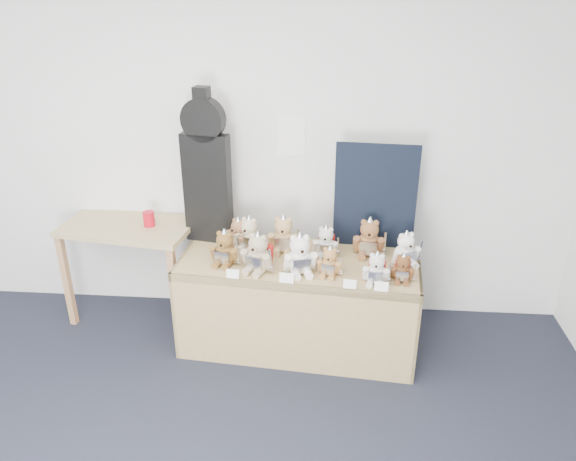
# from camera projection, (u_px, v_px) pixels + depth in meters

# --- Properties ---
(room_shell) EXTENTS (6.00, 6.00, 6.00)m
(room_shell) POSITION_uv_depth(u_px,v_px,m) (291.00, 136.00, 4.15)
(room_shell) COLOR white
(room_shell) RESTS_ON floor
(display_table) EXTENTS (1.76, 0.86, 0.71)m
(display_table) POSITION_uv_depth(u_px,v_px,m) (298.00, 283.00, 3.99)
(display_table) COLOR #957F4C
(display_table) RESTS_ON floor
(side_table) EXTENTS (1.04, 0.68, 0.81)m
(side_table) POSITION_uv_depth(u_px,v_px,m) (129.00, 240.00, 4.34)
(side_table) COLOR tan
(side_table) RESTS_ON floor
(guitar_case) EXTENTS (0.36, 0.17, 1.15)m
(guitar_case) POSITION_uv_depth(u_px,v_px,m) (206.00, 169.00, 4.05)
(guitar_case) COLOR black
(guitar_case) RESTS_ON display_table
(navy_board) EXTENTS (0.59, 0.07, 0.78)m
(navy_board) POSITION_uv_depth(u_px,v_px,m) (375.00, 197.00, 4.03)
(navy_board) COLOR black
(navy_board) RESTS_ON display_table
(red_cup) EXTENTS (0.09, 0.09, 0.11)m
(red_cup) POSITION_uv_depth(u_px,v_px,m) (149.00, 219.00, 4.24)
(red_cup) COLOR red
(red_cup) RESTS_ON side_table
(teddy_front_far_left) EXTENTS (0.23, 0.21, 0.28)m
(teddy_front_far_left) POSITION_uv_depth(u_px,v_px,m) (225.00, 249.00, 3.89)
(teddy_front_far_left) COLOR brown
(teddy_front_far_left) RESTS_ON display_table
(teddy_front_left) EXTENTS (0.25, 0.24, 0.31)m
(teddy_front_left) POSITION_uv_depth(u_px,v_px,m) (258.00, 254.00, 3.80)
(teddy_front_left) COLOR tan
(teddy_front_left) RESTS_ON display_table
(teddy_front_centre) EXTENTS (0.27, 0.24, 0.32)m
(teddy_front_centre) POSITION_uv_depth(u_px,v_px,m) (300.00, 256.00, 3.77)
(teddy_front_centre) COLOR white
(teddy_front_centre) RESTS_ON display_table
(teddy_front_right) EXTENTS (0.19, 0.17, 0.23)m
(teddy_front_right) POSITION_uv_depth(u_px,v_px,m) (330.00, 262.00, 3.76)
(teddy_front_right) COLOR #A7753F
(teddy_front_right) RESTS_ON display_table
(teddy_front_far_right) EXTENTS (0.20, 0.18, 0.24)m
(teddy_front_far_right) POSITION_uv_depth(u_px,v_px,m) (376.00, 269.00, 3.66)
(teddy_front_far_right) COLOR silver
(teddy_front_far_right) RESTS_ON display_table
(teddy_front_end) EXTENTS (0.18, 0.15, 0.21)m
(teddy_front_end) POSITION_uv_depth(u_px,v_px,m) (403.00, 269.00, 3.69)
(teddy_front_end) COLOR brown
(teddy_front_end) RESTS_ON display_table
(teddy_back_left) EXTENTS (0.23, 0.22, 0.28)m
(teddy_back_left) POSITION_uv_depth(u_px,v_px,m) (249.00, 235.00, 4.10)
(teddy_back_left) COLOR beige
(teddy_back_left) RESTS_ON display_table
(teddy_back_centre_left) EXTENTS (0.25, 0.20, 0.31)m
(teddy_back_centre_left) POSITION_uv_depth(u_px,v_px,m) (283.00, 236.00, 4.06)
(teddy_back_centre_left) COLOR tan
(teddy_back_centre_left) RESTS_ON display_table
(teddy_back_centre_right) EXTENTS (0.21, 0.18, 0.25)m
(teddy_back_centre_right) POSITION_uv_depth(u_px,v_px,m) (326.00, 243.00, 4.01)
(teddy_back_centre_right) COLOR silver
(teddy_back_centre_right) RESTS_ON display_table
(teddy_back_right) EXTENTS (0.25, 0.21, 0.31)m
(teddy_back_right) POSITION_uv_depth(u_px,v_px,m) (369.00, 239.00, 4.01)
(teddy_back_right) COLOR brown
(teddy_back_right) RESTS_ON display_table
(teddy_back_end) EXTENTS (0.23, 0.22, 0.27)m
(teddy_back_end) POSITION_uv_depth(u_px,v_px,m) (406.00, 250.00, 3.89)
(teddy_back_end) COLOR white
(teddy_back_end) RESTS_ON display_table
(teddy_back_far_left) EXTENTS (0.20, 0.21, 0.25)m
(teddy_back_far_left) POSITION_uv_depth(u_px,v_px,m) (238.00, 235.00, 4.13)
(teddy_back_far_left) COLOR #A3714C
(teddy_back_far_left) RESTS_ON display_table
(entry_card_a) EXTENTS (0.09, 0.03, 0.06)m
(entry_card_a) POSITION_uv_depth(u_px,v_px,m) (233.00, 274.00, 3.73)
(entry_card_a) COLOR white
(entry_card_a) RESTS_ON display_table
(entry_card_b) EXTENTS (0.10, 0.03, 0.07)m
(entry_card_b) POSITION_uv_depth(u_px,v_px,m) (287.00, 278.00, 3.68)
(entry_card_b) COLOR white
(entry_card_b) RESTS_ON display_table
(entry_card_c) EXTENTS (0.09, 0.03, 0.06)m
(entry_card_c) POSITION_uv_depth(u_px,v_px,m) (350.00, 284.00, 3.61)
(entry_card_c) COLOR white
(entry_card_c) RESTS_ON display_table
(entry_card_d) EXTENTS (0.09, 0.03, 0.06)m
(entry_card_d) POSITION_uv_depth(u_px,v_px,m) (381.00, 287.00, 3.58)
(entry_card_d) COLOR white
(entry_card_d) RESTS_ON display_table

